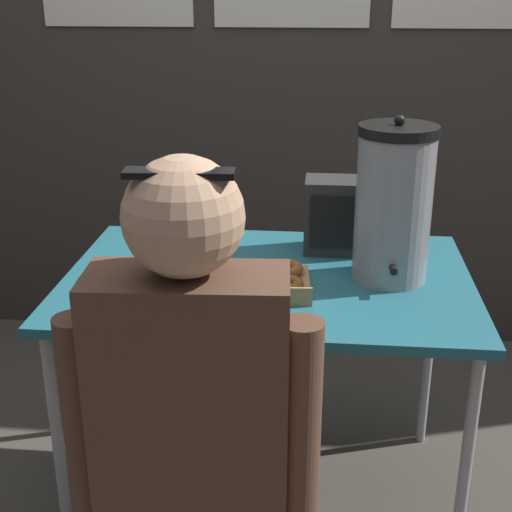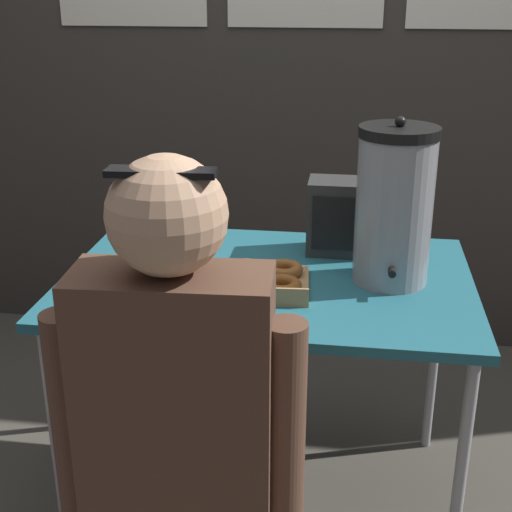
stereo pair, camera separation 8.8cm
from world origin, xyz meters
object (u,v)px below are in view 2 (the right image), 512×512
(coffee_urn, at_px, (394,206))
(cell_phone, at_px, (106,271))
(space_heater, at_px, (340,217))
(person_seated, at_px, (179,461))
(donut_box, at_px, (223,279))

(coffee_urn, bearing_deg, cell_phone, -175.86)
(cell_phone, bearing_deg, space_heater, 48.52)
(cell_phone, xyz_separation_m, space_heater, (0.66, 0.27, 0.11))
(person_seated, bearing_deg, coffee_urn, -125.96)
(coffee_urn, height_order, cell_phone, coffee_urn)
(cell_phone, distance_m, space_heater, 0.72)
(cell_phone, height_order, space_heater, space_heater)
(cell_phone, bearing_deg, donut_box, 18.27)
(coffee_urn, xyz_separation_m, space_heater, (-0.15, 0.21, -0.10))
(donut_box, height_order, cell_phone, donut_box)
(space_heater, distance_m, person_seated, 0.98)
(cell_phone, distance_m, person_seated, 0.75)
(donut_box, height_order, person_seated, person_seated)
(cell_phone, bearing_deg, person_seated, -33.29)
(donut_box, xyz_separation_m, space_heater, (0.31, 0.32, 0.09))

